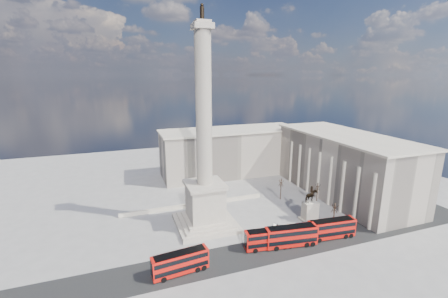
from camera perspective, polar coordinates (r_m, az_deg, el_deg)
The scene contains 18 objects.
ground at distance 71.37m, azimuth -2.38°, elevation -15.99°, with size 180.00×180.00×0.00m, color #989490.
asphalt_road at distance 64.92m, azimuth 4.88°, elevation -19.35°, with size 120.00×9.00×0.01m, color #272727.
nelsons_column at distance 70.42m, azimuth -3.69°, elevation -4.87°, with size 14.00×14.00×49.85m.
balustrade_wall at distance 84.88m, azimuth -5.64°, elevation -10.52°, with size 40.00×0.60×1.10m, color beige.
building_east at distance 97.20m, azimuth 21.90°, elevation -2.78°, with size 19.00×46.00×18.60m.
building_northeast at distance 109.67m, azimuth 1.36°, elevation -0.47°, with size 51.00×17.00×16.60m.
red_bus_a at distance 59.08m, azimuth -8.27°, elevation -20.59°, with size 10.66×3.52×4.24m.
red_bus_b at distance 67.67m, azimuth 12.72°, elevation -15.82°, with size 11.44×4.03×4.54m.
red_bus_c at distance 66.20m, azimuth 8.75°, elevation -16.48°, with size 10.76×3.67×4.28m.
red_bus_d at distance 73.09m, azimuth 19.83°, elevation -14.04°, with size 11.04×3.47×4.40m.
victorian_lamp at distance 65.69m, azimuth 9.51°, elevation -15.65°, with size 0.49×0.49×5.70m.
equestrian_statue at distance 78.98m, azimuth 16.10°, elevation -10.82°, with size 4.49×3.37×9.22m.
bare_tree_near at distance 75.72m, azimuth 20.35°, elevation -10.40°, with size 1.60×1.60×6.99m.
bare_tree_mid at distance 88.80m, azimuth 17.42°, elevation -6.82°, with size 1.71×1.71×6.48m.
bare_tree_far at distance 88.95m, azimuth 10.84°, elevation -6.24°, with size 1.65×1.65×6.72m.
pedestrian_walking at distance 70.17m, azimuth 9.67°, elevation -15.91°, with size 0.65×0.43×1.78m, color black.
pedestrian_standing at distance 74.83m, azimuth 16.19°, elevation -14.38°, with size 0.76×0.59×1.56m, color black.
pedestrian_crossing at distance 73.35m, azimuth 10.13°, elevation -14.49°, with size 1.10×0.46×1.88m, color black.
Camera 1 is at (-18.01, -59.20, 35.55)m, focal length 24.00 mm.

